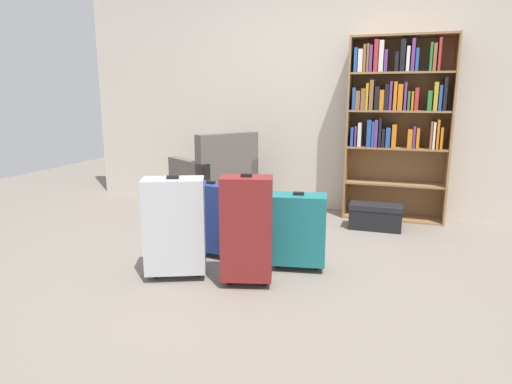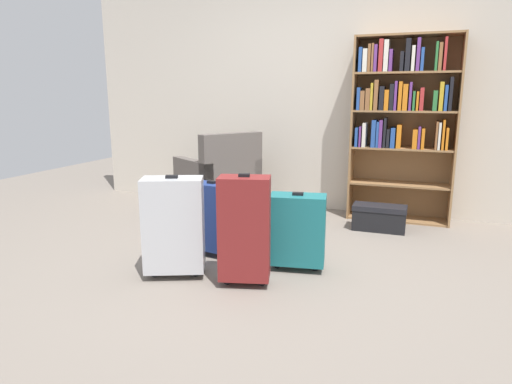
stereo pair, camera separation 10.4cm
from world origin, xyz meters
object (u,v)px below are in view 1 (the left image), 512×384
(suitcase_navy_blue, at_px, (212,217))
(suitcase_teal, at_px, (298,229))
(bookshelf, at_px, (396,114))
(suitcase_dark_red, at_px, (247,229))
(storage_box, at_px, (376,216))
(suitcase_silver, at_px, (175,226))
(mug, at_px, (257,215))
(armchair, at_px, (215,186))

(suitcase_navy_blue, xyz_separation_m, suitcase_teal, (0.72, -0.06, -0.01))
(bookshelf, bearing_deg, suitcase_teal, -109.91)
(suitcase_navy_blue, relative_size, suitcase_dark_red, 0.79)
(storage_box, distance_m, suitcase_silver, 2.10)
(mug, distance_m, suitcase_dark_red, 1.67)
(bookshelf, bearing_deg, suitcase_navy_blue, -129.28)
(suitcase_silver, distance_m, suitcase_teal, 0.90)
(bookshelf, height_order, mug, bookshelf)
(armchair, xyz_separation_m, suitcase_navy_blue, (0.48, -1.18, 0.00))
(suitcase_silver, bearing_deg, suitcase_teal, 28.45)
(bookshelf, bearing_deg, mug, -158.65)
(armchair, xyz_separation_m, storage_box, (1.69, -0.02, -0.19))
(bookshelf, bearing_deg, storage_box, -104.11)
(bookshelf, height_order, armchair, bookshelf)
(storage_box, relative_size, suitcase_navy_blue, 0.82)
(mug, xyz_separation_m, suitcase_navy_blue, (-0.02, -1.12, 0.27))
(bookshelf, height_order, storage_box, bookshelf)
(armchair, bearing_deg, suitcase_navy_blue, -68.02)
(suitcase_dark_red, bearing_deg, armchair, 119.74)
(suitcase_dark_red, xyz_separation_m, suitcase_silver, (-0.52, -0.03, -0.02))
(armchair, height_order, suitcase_navy_blue, armchair)
(armchair, height_order, suitcase_dark_red, armchair)
(armchair, height_order, mug, armchair)
(mug, xyz_separation_m, suitcase_silver, (-0.09, -1.61, 0.34))
(storage_box, xyz_separation_m, suitcase_navy_blue, (-1.22, -1.16, 0.19))
(mug, distance_m, suitcase_teal, 1.40)
(armchair, xyz_separation_m, suitcase_teal, (1.20, -1.24, -0.01))
(bookshelf, height_order, suitcase_navy_blue, bookshelf)
(bookshelf, xyz_separation_m, suitcase_teal, (-0.61, -1.69, -0.78))
(mug, height_order, storage_box, storage_box)
(bookshelf, relative_size, suitcase_teal, 3.15)
(mug, bearing_deg, suitcase_dark_red, -74.51)
(suitcase_navy_blue, bearing_deg, suitcase_dark_red, -44.79)
(suitcase_teal, bearing_deg, suitcase_navy_blue, 175.13)
(bookshelf, distance_m, suitcase_dark_red, 2.37)
(bookshelf, distance_m, suitcase_teal, 1.96)
(suitcase_navy_blue, distance_m, suitcase_teal, 0.72)
(armchair, bearing_deg, suitcase_teal, -46.06)
(bookshelf, relative_size, storage_box, 3.70)
(bookshelf, distance_m, suitcase_navy_blue, 2.25)
(bookshelf, xyz_separation_m, suitcase_silver, (-1.40, -2.12, -0.71))
(armchair, bearing_deg, storage_box, -0.72)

